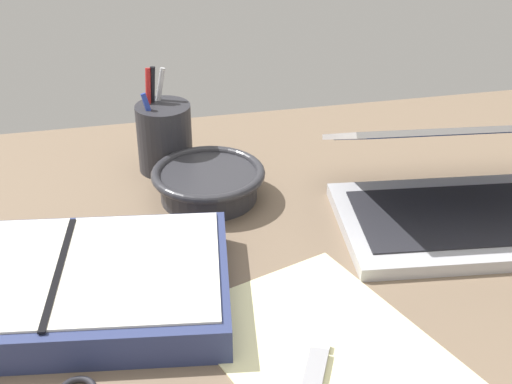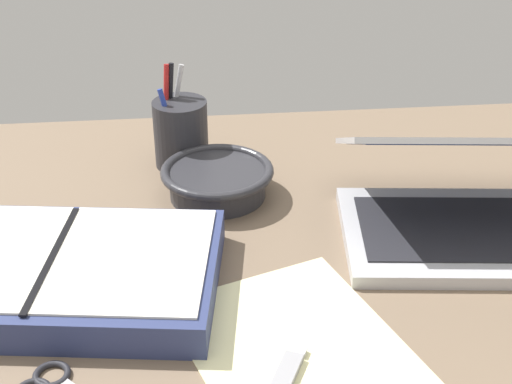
# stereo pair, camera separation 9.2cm
# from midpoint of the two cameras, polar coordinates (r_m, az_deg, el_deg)

# --- Properties ---
(desk_top) EXTENTS (1.40, 1.00, 0.02)m
(desk_top) POSITION_cam_midpoint_polar(r_m,az_deg,el_deg) (0.89, 3.79, -7.27)
(desk_top) COLOR #75604C
(desk_top) RESTS_ON ground
(laptop) EXTENTS (0.39, 0.31, 0.17)m
(laptop) POSITION_cam_midpoint_polar(r_m,az_deg,el_deg) (1.00, 19.99, -0.80)
(laptop) COLOR #B7B7BC
(laptop) RESTS_ON desk_top
(bowl) EXTENTS (0.17, 0.17, 0.05)m
(bowl) POSITION_cam_midpoint_polar(r_m,az_deg,el_deg) (1.04, -0.58, 0.94)
(bowl) COLOR #2D2D33
(bowl) RESTS_ON desk_top
(pen_cup) EXTENTS (0.08, 0.08, 0.16)m
(pen_cup) POSITION_cam_midpoint_polar(r_m,az_deg,el_deg) (1.12, -3.73, 4.70)
(pen_cup) COLOR #28282D
(pen_cup) RESTS_ON desk_top
(planner) EXTENTS (0.42, 0.29, 0.05)m
(planner) POSITION_cam_midpoint_polar(r_m,az_deg,el_deg) (0.88, -12.88, -6.22)
(planner) COLOR navy
(planner) RESTS_ON desk_top
(paper_sheet_front) EXTENTS (0.30, 0.34, 0.00)m
(paper_sheet_front) POSITION_cam_midpoint_polar(r_m,az_deg,el_deg) (0.78, 6.95, -12.63)
(paper_sheet_front) COLOR #F4EFB2
(paper_sheet_front) RESTS_ON desk_top
(usb_drive) EXTENTS (0.05, 0.07, 0.01)m
(usb_drive) POSITION_cam_midpoint_polar(r_m,az_deg,el_deg) (0.75, 6.44, -14.33)
(usb_drive) COLOR #99999E
(usb_drive) RESTS_ON desk_top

